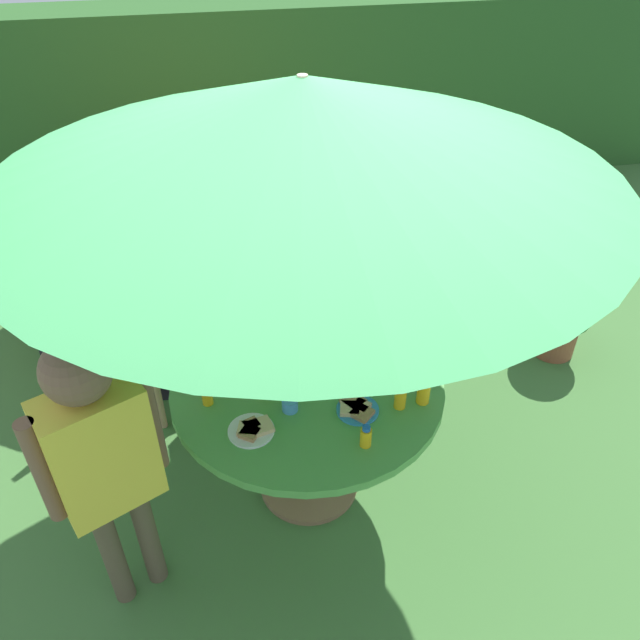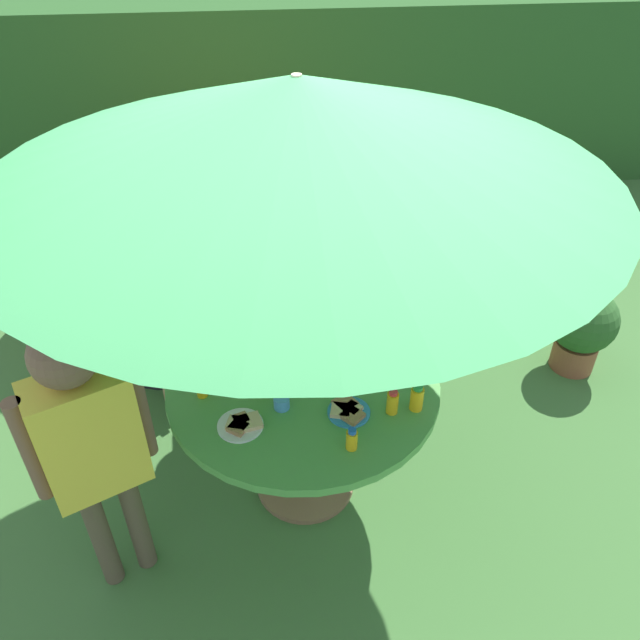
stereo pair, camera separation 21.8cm
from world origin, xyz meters
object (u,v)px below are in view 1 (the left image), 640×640
Objects in this scene: plate_back_edge at (357,408)px; juice_bottle_center_back at (366,437)px; dome_tent at (163,227)px; juice_bottle_center_front at (424,391)px; wooden_chair at (142,311)px; juice_bottle_mid_left at (400,397)px; child_in_yellow_shirt at (101,450)px; child_in_blue_shirt at (264,263)px; cup_near at (290,405)px; plate_far_left at (298,337)px; plate_front_edge at (252,429)px; potted_plant at (562,312)px; juice_bottle_spot_a at (216,333)px; plate_near_left at (387,364)px; snack_bowl at (364,326)px; garden_table at (308,402)px; juice_bottle_mid_right at (319,359)px; patio_umbrella at (303,128)px; plate_near_right at (240,360)px; juice_bottle_far_right at (265,385)px; juice_bottle_spot_b at (207,394)px.

juice_bottle_center_back reaches higher than plate_back_edge.
dome_tent is 17.85× the size of juice_bottle_center_front.
juice_bottle_center_back is (0.93, -1.37, 0.22)m from wooden_chair.
juice_bottle_mid_left is at bearing 41.85° from juice_bottle_center_back.
child_in_yellow_shirt is 11.72× the size of juice_bottle_mid_left.
child_in_blue_shirt is 1.04m from cup_near.
plate_front_edge is at bearing -117.24° from plate_far_left.
plate_far_left is (-1.77, -0.44, 0.43)m from potted_plant.
child_in_yellow_shirt is 12.00× the size of juice_bottle_spot_a.
child_in_blue_shirt is at bearing 79.62° from plate_front_edge.
plate_back_edge is at bearing 85.89° from juice_bottle_center_back.
plate_near_left is (1.22, 0.41, -0.15)m from child_in_yellow_shirt.
juice_bottle_center_front is at bearing -82.93° from wooden_chair.
wooden_chair is 1.31m from plate_front_edge.
juice_bottle_center_front reaches higher than plate_near_left.
garden_table is at bearing -139.22° from snack_bowl.
juice_bottle_center_front is at bearing -35.59° from juice_bottle_spot_a.
dome_tent reaches higher than juice_bottle_center_front.
garden_table is 11.78× the size of juice_bottle_center_back.
child_in_blue_shirt is at bearing 99.97° from juice_bottle_mid_right.
cup_near reaches higher than potted_plant.
patio_umbrella reaches higher than dome_tent.
garden_table is at bearing -177.20° from plate_near_left.
snack_bowl is at bearing -2.09° from plate_far_left.
garden_table reaches higher than potted_plant.
child_in_yellow_shirt is 8.44× the size of snack_bowl.
wooden_chair reaches higher than juice_bottle_mid_right.
juice_bottle_center_back is at bearing -144.29° from potted_plant.
plate_near_right is 1.49× the size of juice_bottle_center_front.
child_in_blue_shirt is 6.79× the size of plate_front_edge.
wooden_chair is 0.71× the size of child_in_yellow_shirt.
juice_bottle_mid_left reaches higher than juice_bottle_spot_a.
child_in_blue_shirt is at bearing 115.77° from juice_bottle_center_front.
garden_table is at bearing 13.67° from juice_bottle_far_right.
child_in_blue_shirt is 1.23m from juice_bottle_center_front.
juice_bottle_far_right is at bearing -166.33° from patio_umbrella.
juice_bottle_center_back is (0.44, -0.16, 0.03)m from plate_front_edge.
wooden_chair is at bearing 122.79° from plate_near_right.
garden_table is 0.56m from juice_bottle_spot_a.
snack_bowl is at bearing 98.09° from plate_near_left.
patio_umbrella is 21.05× the size of juice_bottle_far_right.
juice_bottle_spot_a is (-0.45, 0.30, -0.00)m from juice_bottle_mid_right.
child_in_blue_shirt reaches higher than snack_bowl.
patio_umbrella is 1.22m from juice_bottle_spot_a.
juice_bottle_center_front reaches higher than juice_bottle_mid_left.
snack_bowl is at bearing 71.99° from plate_back_edge.
potted_plant is at bearing -1.52° from child_in_yellow_shirt.
juice_bottle_mid_right is at bearing 142.31° from juice_bottle_center_front.
plate_near_right is 0.30m from juice_bottle_spot_b.
potted_plant is at bearing 13.88° from plate_far_left.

